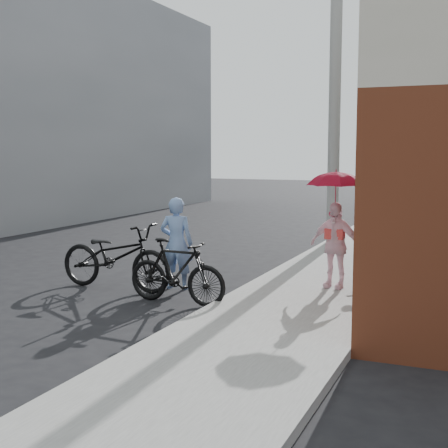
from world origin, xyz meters
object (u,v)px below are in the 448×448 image
Objects in this scene: officer at (177,243)px; kimono_woman at (335,245)px; bike_left at (116,256)px; planter at (375,272)px; bike_right at (177,272)px; utility_pole at (335,101)px.

kimono_woman is at bearing -177.28° from officer.
officer reaches higher than bike_left.
kimono_woman is 4.05× the size of planter.
officer is 0.94× the size of bike_right.
bike_left is (-2.28, -6.00, -2.93)m from utility_pole.
bike_right is 4.83× the size of planter.
bike_left is at bearing -151.34° from planter.
bike_right is at bearing -97.66° from utility_pole.
officer is 0.72× the size of bike_left.
utility_pole is 7.06m from bike_left.
bike_left is 1.55× the size of kimono_woman.
planter is at bearing 75.55° from kimono_woman.
utility_pole is at bearing -4.02° from bike_right.
bike_left is at bearing 15.61° from officer.
kimono_woman reaches higher than bike_left.
bike_right is at bearing -133.85° from planter.
bike_left is 6.25× the size of planter.
planter is (3.96, 2.16, -0.35)m from bike_left.
planter is at bearing -66.43° from utility_pole.
officer is 3.53m from planter.
kimono_woman is at bearing -113.59° from planter.
kimono_woman is at bearing -70.45° from bike_left.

